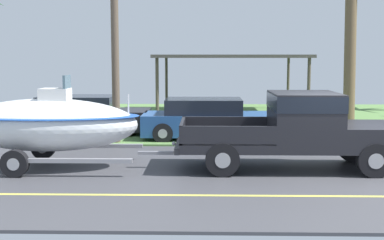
% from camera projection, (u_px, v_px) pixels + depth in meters
% --- Properties ---
extents(ground, '(36.00, 22.00, 0.11)m').
position_uv_depth(ground, '(289.00, 128.00, 20.58)').
color(ground, '#424247').
extents(pickup_truck_towing, '(5.57, 2.07, 1.90)m').
position_uv_depth(pickup_truck_towing, '(302.00, 127.00, 12.96)').
color(pickup_truck_towing, black).
rests_on(pickup_truck_towing, ground).
extents(boat_on_trailer, '(5.75, 2.40, 2.33)m').
position_uv_depth(boat_on_trailer, '(46.00, 124.00, 13.10)').
color(boat_on_trailer, gray).
rests_on(boat_on_trailer, ground).
extents(parked_sedan_near, '(4.67, 1.93, 1.38)m').
position_uv_depth(parked_sedan_near, '(83.00, 115.00, 18.85)').
color(parked_sedan_near, black).
rests_on(parked_sedan_near, ground).
extents(parked_sedan_far, '(4.51, 1.93, 1.38)m').
position_uv_depth(parked_sedan_far, '(209.00, 120.00, 17.60)').
color(parked_sedan_far, '#234C89').
rests_on(parked_sedan_far, ground).
extents(carport_awning, '(6.93, 5.99, 2.86)m').
position_uv_depth(carport_awning, '(230.00, 57.00, 24.81)').
color(carport_awning, '#4C4238').
rests_on(carport_awning, ground).
extents(utility_pole, '(0.24, 1.80, 7.56)m').
position_uv_depth(utility_pole, '(115.00, 19.00, 16.35)').
color(utility_pole, brown).
rests_on(utility_pole, ground).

